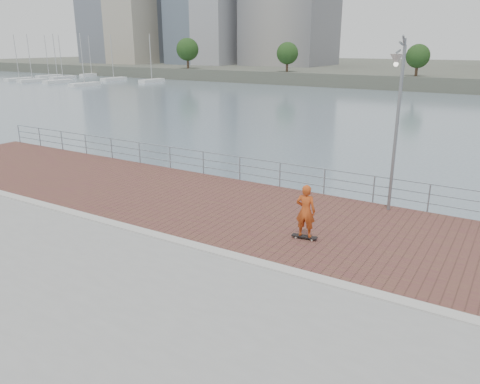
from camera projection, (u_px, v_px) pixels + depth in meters
The scene contains 9 objects.
water at pixel (207, 307), 14.92m from camera, with size 400.00×400.00×0.00m, color slate.
seawall at pixel (78, 369), 10.56m from camera, with size 40.00×24.00×2.00m, color gray.
brick_lane at pixel (263, 214), 17.23m from camera, with size 40.00×6.80×0.02m, color brown.
curb at pixel (206, 248), 14.30m from camera, with size 40.00×0.40×0.06m, color #B7B5AD.
guardrail at pixel (302, 175), 19.79m from camera, with size 39.06×0.06×1.13m.
street_lamp at pixel (397, 97), 16.03m from camera, with size 0.44×1.27×6.00m.
skateboard at pixel (304, 237), 15.02m from camera, with size 0.85×0.32×0.10m.
skateboarder at pixel (306, 211), 14.75m from camera, with size 0.63×0.41×1.73m, color #BA4618.
marina at pixel (74, 79), 104.64m from camera, with size 32.43×27.49×9.83m.
Camera 1 is at (7.75, -10.61, 6.03)m, focal length 35.00 mm.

